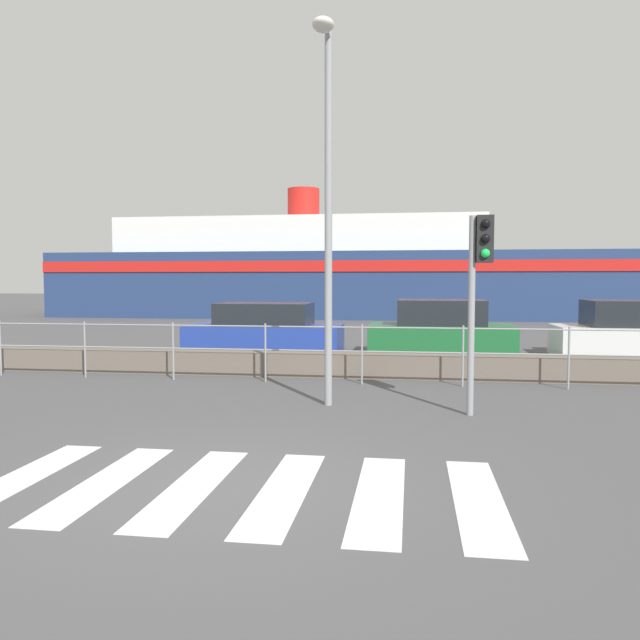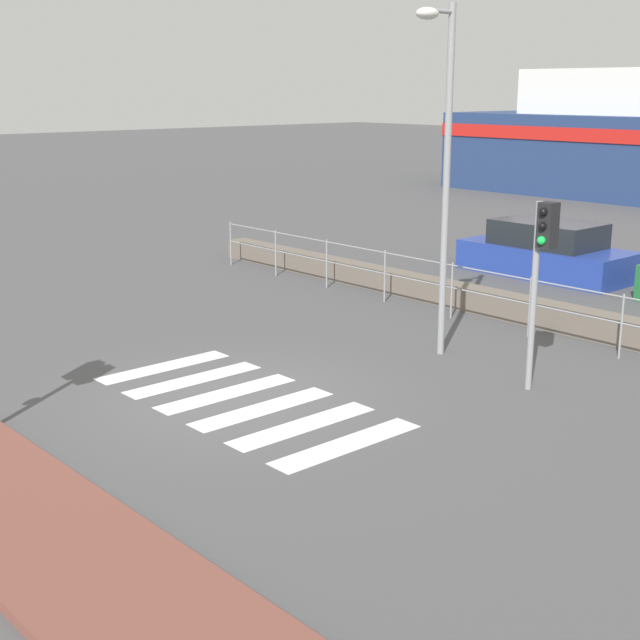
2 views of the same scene
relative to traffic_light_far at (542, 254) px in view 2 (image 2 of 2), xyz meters
The scene contains 7 objects.
ground_plane 5.10m from the traffic_light_far, 128.08° to the right, with size 160.00×160.00×0.00m, color #4C4C4F.
crosswalk 4.96m from the traffic_light_far, 125.60° to the right, with size 4.95×2.40×0.01m.
seawall 4.83m from the traffic_light_far, 129.97° to the left, with size 18.94×0.55×0.49m.
harbor_fence 4.06m from the traffic_light_far, 138.45° to the left, with size 17.09×0.04×1.15m.
traffic_light_far is the anchor object (origin of this frame).
streetlamp 2.74m from the traffic_light_far, behind, with size 0.32×0.87×5.89m.
parked_car_blue 9.25m from the traffic_light_far, 123.41° to the left, with size 4.27×1.85×1.36m.
Camera 2 is at (10.44, -7.55, 4.56)m, focal length 50.00 mm.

